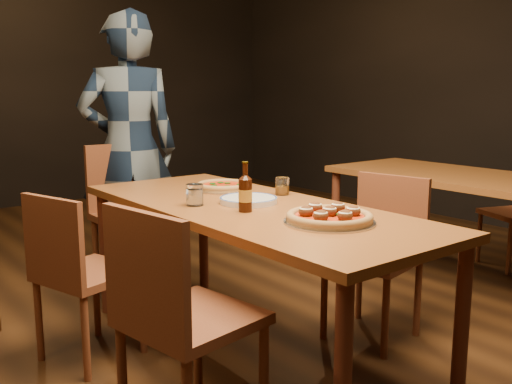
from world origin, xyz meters
TOP-DOWN VIEW (x-y plane):
  - ground at (0.00, 0.00)m, footprint 9.00×9.00m
  - table_main at (0.00, 0.00)m, footprint 0.80×2.00m
  - table_right at (1.70, -0.20)m, footprint 0.80×2.00m
  - chair_main_nw at (-0.58, -0.41)m, footprint 0.50×0.50m
  - chair_main_sw at (-0.63, 0.44)m, footprint 0.50×0.50m
  - chair_main_e at (0.61, -0.25)m, footprint 0.48×0.48m
  - chair_end at (-0.02, 1.19)m, footprint 0.46×0.46m
  - pizza_meatball at (0.04, -0.50)m, footprint 0.38×0.38m
  - pizza_margherita at (0.15, 0.43)m, footprint 0.31×0.31m
  - plate_stack at (0.03, 0.04)m, footprint 0.28×0.28m
  - beer_bottle at (-0.11, -0.11)m, footprint 0.06×0.06m
  - water_glass at (-0.21, 0.15)m, footprint 0.08×0.08m
  - amber_glass at (0.30, 0.11)m, footprint 0.07×0.07m
  - diner at (0.06, 1.41)m, footprint 0.77×0.64m

SIDE VIEW (x-z plane):
  - ground at x=0.00m, z-range 0.00..0.00m
  - chair_main_sw at x=-0.63m, z-range 0.00..0.86m
  - chair_main_e at x=0.61m, z-range 0.00..0.88m
  - chair_main_nw at x=-0.58m, z-range 0.00..0.94m
  - chair_end at x=-0.02m, z-range 0.00..0.99m
  - table_main at x=0.00m, z-range 0.30..1.05m
  - table_right at x=1.70m, z-range 0.30..1.05m
  - plate_stack at x=0.03m, z-range 0.75..0.78m
  - pizza_margherita at x=0.15m, z-range 0.75..0.79m
  - pizza_meatball at x=0.04m, z-range 0.74..0.81m
  - amber_glass at x=0.30m, z-range 0.75..0.84m
  - water_glass at x=-0.21m, z-range 0.75..0.85m
  - beer_bottle at x=-0.11m, z-range 0.72..0.94m
  - diner at x=0.06m, z-range 0.00..1.80m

